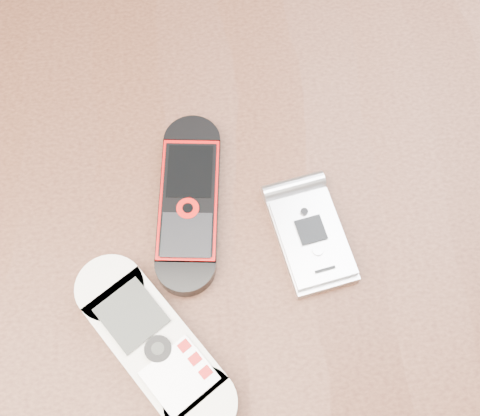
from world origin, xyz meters
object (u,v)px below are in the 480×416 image
object	(u,v)px
nokia_black_red	(189,202)
nokia_white	(154,345)
table	(234,260)
motorola_razr	(311,236)

from	to	relation	value
nokia_black_red	nokia_white	bearing A→B (deg)	-99.56
table	motorola_razr	bearing A→B (deg)	-24.78
table	nokia_black_red	world-z (taller)	nokia_black_red
nokia_white	motorola_razr	world-z (taller)	nokia_white
table	nokia_white	xyz separation A→B (m)	(-0.06, -0.10, 0.11)
nokia_black_red	motorola_razr	xyz separation A→B (m)	(0.09, -0.04, -0.00)
table	nokia_white	distance (m)	0.16
nokia_black_red	motorola_razr	distance (m)	0.10
table	nokia_black_red	size ratio (longest dim) A/B	8.30
motorola_razr	nokia_black_red	bearing A→B (deg)	146.64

